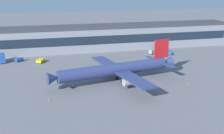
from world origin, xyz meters
name	(u,v)px	position (x,y,z in m)	size (l,w,h in m)	color
ground_plane	(133,80)	(0.00, 0.00, 0.00)	(600.00, 600.00, 0.00)	slate
terminal_building	(102,37)	(0.00, 57.74, 7.13)	(158.47, 17.17, 14.22)	gray
airliner	(117,69)	(-7.16, -0.31, 5.08)	(53.21, 45.96, 15.24)	navy
catering_truck	(2,58)	(-54.33, 41.07, 2.29)	(3.87, 7.55, 4.15)	#2651A5
stair_truck	(159,47)	(31.03, 45.23, 1.98)	(4.64, 6.46, 3.55)	#2651A5
baggage_tug	(19,60)	(-46.47, 40.53, 1.09)	(4.10, 3.68, 1.85)	#2651A5
follow_me_car	(169,53)	(32.79, 35.57, 1.09)	(3.20, 4.78, 1.85)	#2651A5
pushback_tractor	(41,61)	(-36.13, 35.93, 1.05)	(4.44, 5.45, 1.75)	yellow
crew_van	(153,51)	(24.80, 39.49, 1.46)	(5.61, 4.48, 2.55)	gray
traffic_cone_0	(189,84)	(18.96, -10.45, 0.32)	(0.50, 0.50, 0.63)	#F2590C
traffic_cone_1	(49,99)	(-33.74, -12.80, 0.37)	(0.59, 0.59, 0.74)	#F2590C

